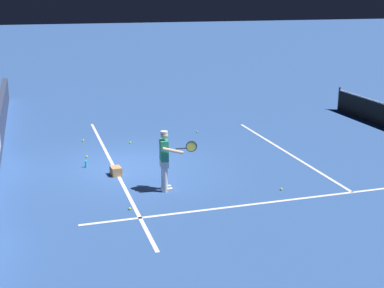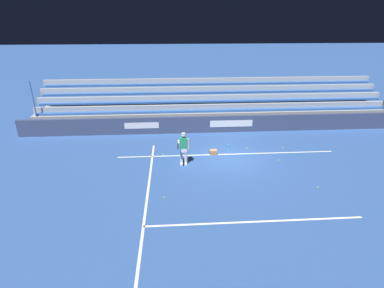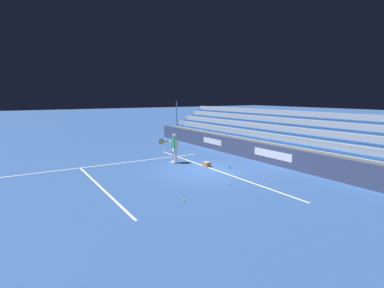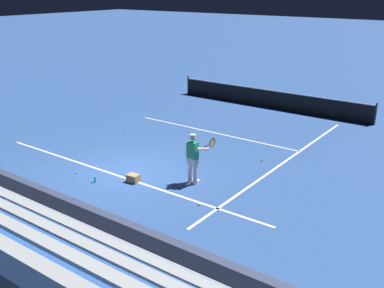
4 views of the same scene
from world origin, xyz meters
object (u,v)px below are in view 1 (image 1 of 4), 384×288
tennis_ball_far_right (281,189)px  water_bottle (86,164)px  tennis_player (165,160)px  ball_box_cardboard (116,171)px  tennis_ball_midcourt (130,142)px  tennis_ball_near_player (197,132)px  tennis_ball_stray_back (130,209)px  tennis_ball_toward_net (87,157)px  tennis_ball_by_box (83,140)px

tennis_ball_far_right → water_bottle: size_ratio=0.30×
tennis_player → ball_box_cardboard: tennis_player is taller
tennis_ball_midcourt → water_bottle: size_ratio=0.30×
ball_box_cardboard → tennis_ball_near_player: 5.68m
tennis_player → tennis_ball_midcourt: size_ratio=25.98×
tennis_player → tennis_ball_near_player: 6.52m
tennis_ball_far_right → tennis_ball_midcourt: size_ratio=1.00×
tennis_ball_stray_back → water_bottle: 3.86m
tennis_ball_far_right → tennis_ball_midcourt: bearing=-152.1°
tennis_ball_near_player → tennis_ball_toward_net: (2.08, -4.55, 0.00)m
tennis_player → tennis_ball_toward_net: 4.25m
tennis_ball_near_player → water_bottle: 5.63m
tennis_ball_far_right → tennis_ball_near_player: 6.79m
ball_box_cardboard → tennis_ball_toward_net: (-2.07, -0.66, -0.10)m
tennis_player → tennis_ball_near_player: size_ratio=25.98×
tennis_ball_midcourt → tennis_ball_near_player: bearing=105.5°
tennis_ball_by_box → tennis_ball_toward_net: bearing=-2.5°
water_bottle → tennis_ball_stray_back: bearing=10.5°
ball_box_cardboard → water_bottle: (-1.01, -0.79, -0.02)m
tennis_player → ball_box_cardboard: size_ratio=4.29×
tennis_ball_far_right → tennis_ball_by_box: bearing=-144.7°
tennis_player → water_bottle: (-2.70, -1.92, -0.78)m
tennis_ball_by_box → tennis_ball_far_right: bearing=35.3°
tennis_player → tennis_ball_far_right: tennis_player is taller
tennis_ball_stray_back → tennis_ball_near_player: 8.00m
water_bottle → tennis_ball_far_right: bearing=54.1°
tennis_ball_midcourt → water_bottle: 3.00m
tennis_ball_far_right → tennis_ball_stray_back: 4.33m
ball_box_cardboard → water_bottle: 1.28m
tennis_ball_toward_net → water_bottle: water_bottle is taller
tennis_ball_by_box → water_bottle: water_bottle is taller
ball_box_cardboard → tennis_ball_stray_back: bearing=-1.9°
tennis_ball_far_right → tennis_ball_midcourt: (-6.00, -3.17, 0.00)m
tennis_ball_far_right → tennis_ball_toward_net: same height
tennis_ball_by_box → tennis_ball_midcourt: bearing=64.3°
tennis_ball_stray_back → tennis_ball_midcourt: size_ratio=1.00×
tennis_ball_midcourt → tennis_ball_toward_net: same height
tennis_ball_stray_back → tennis_ball_near_player: (-6.94, 3.98, 0.00)m
tennis_player → tennis_ball_near_player: tennis_player is taller
tennis_ball_far_right → tennis_ball_toward_net: (-4.70, -4.90, 0.00)m
tennis_ball_far_right → tennis_ball_by_box: (-6.78, -4.81, 0.00)m
tennis_ball_near_player → water_bottle: water_bottle is taller
tennis_ball_stray_back → tennis_ball_near_player: same height
tennis_ball_stray_back → tennis_ball_near_player: size_ratio=1.00×
ball_box_cardboard → water_bottle: ball_box_cardboard is taller
tennis_ball_midcourt → water_bottle: (2.36, -1.85, 0.08)m
ball_box_cardboard → tennis_ball_stray_back: size_ratio=6.06×
tennis_player → tennis_ball_midcourt: 5.13m
tennis_ball_midcourt → tennis_ball_near_player: same height
tennis_ball_by_box → tennis_ball_stray_back: same height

